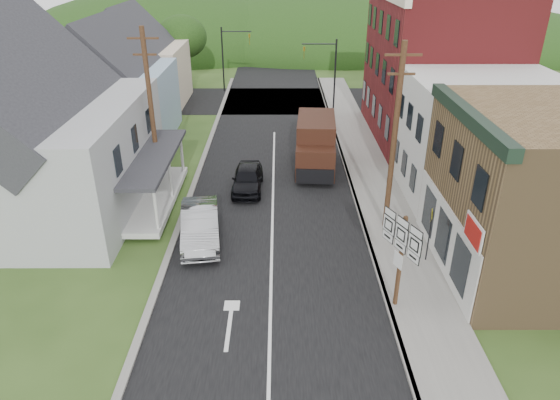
{
  "coord_description": "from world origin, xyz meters",
  "views": [
    {
      "loc": [
        0.32,
        -18.04,
        12.34
      ],
      "look_at": [
        0.38,
        2.19,
        2.2
      ],
      "focal_mm": 32.0,
      "sensor_mm": 36.0,
      "label": 1
    }
  ],
  "objects_px": {
    "silver_sedan": "(200,225)",
    "delivery_van": "(316,145)",
    "dark_sedan": "(248,179)",
    "warning_sign": "(430,227)",
    "route_sign_cluster": "(401,249)"
  },
  "relations": [
    {
      "from": "dark_sedan",
      "to": "route_sign_cluster",
      "type": "relative_size",
      "value": 1.08
    },
    {
      "from": "dark_sedan",
      "to": "route_sign_cluster",
      "type": "xyz_separation_m",
      "value": [
        6.2,
        -10.59,
        1.93
      ]
    },
    {
      "from": "silver_sedan",
      "to": "dark_sedan",
      "type": "xyz_separation_m",
      "value": [
        1.91,
        5.58,
        -0.1
      ]
    },
    {
      "from": "silver_sedan",
      "to": "delivery_van",
      "type": "bearing_deg",
      "value": 47.42
    },
    {
      "from": "dark_sedan",
      "to": "warning_sign",
      "type": "xyz_separation_m",
      "value": [
        8.23,
        -7.5,
        1.09
      ]
    },
    {
      "from": "dark_sedan",
      "to": "delivery_van",
      "type": "bearing_deg",
      "value": 38.35
    },
    {
      "from": "warning_sign",
      "to": "route_sign_cluster",
      "type": "bearing_deg",
      "value": -111.5
    },
    {
      "from": "silver_sedan",
      "to": "dark_sedan",
      "type": "relative_size",
      "value": 1.18
    },
    {
      "from": "silver_sedan",
      "to": "delivery_van",
      "type": "distance_m",
      "value": 10.56
    },
    {
      "from": "dark_sedan",
      "to": "silver_sedan",
      "type": "bearing_deg",
      "value": -107.78
    },
    {
      "from": "warning_sign",
      "to": "delivery_van",
      "type": "bearing_deg",
      "value": 123.18
    },
    {
      "from": "dark_sedan",
      "to": "route_sign_cluster",
      "type": "bearing_deg",
      "value": -58.52
    },
    {
      "from": "silver_sedan",
      "to": "warning_sign",
      "type": "height_order",
      "value": "warning_sign"
    },
    {
      "from": "dark_sedan",
      "to": "delivery_van",
      "type": "xyz_separation_m",
      "value": [
        4.06,
        3.09,
        0.9
      ]
    },
    {
      "from": "delivery_van",
      "to": "warning_sign",
      "type": "height_order",
      "value": "delivery_van"
    }
  ]
}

